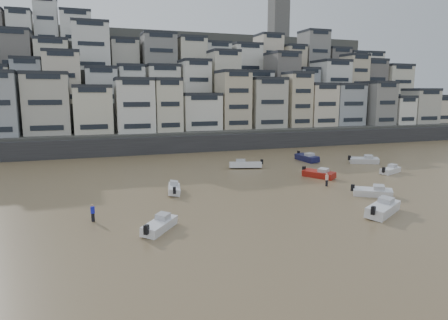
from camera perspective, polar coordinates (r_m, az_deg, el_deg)
name	(u,v)px	position (r m, az deg, el deg)	size (l,w,h in m)	color
ground	(365,318)	(24.96, 19.45, -20.46)	(400.00, 400.00, 0.00)	olive
harbor_wall	(204,143)	(85.71, -2.89, 2.43)	(140.00, 3.00, 3.50)	#38383A
hillside	(182,91)	(124.80, -6.09, 9.77)	(141.04, 66.00, 50.00)	#4C4C47
boat_i	(307,157)	(74.63, 11.76, 0.49)	(6.23, 2.04, 1.70)	#151743
boat_j	(160,223)	(36.85, -9.20, -8.92)	(5.05, 1.65, 1.38)	white
boat_d	(390,169)	(67.15, 22.69, -1.19)	(4.91, 1.61, 1.34)	white
boat_f	(174,188)	(50.16, -7.15, -3.96)	(4.79, 1.57, 1.31)	white
boat_g	(364,159)	(74.79, 19.38, 0.08)	(5.42, 1.77, 1.48)	silver
boat_e	(319,173)	(60.30, 13.39, -1.80)	(5.34, 1.75, 1.46)	maroon
boat_h	(245,163)	(66.30, 3.06, -0.49)	(5.82, 1.90, 1.59)	silver
boat_b	(373,191)	(51.34, 20.48, -4.16)	(4.90, 1.60, 1.34)	silver
boat_a	(383,206)	(44.14, 21.78, -6.17)	(6.22, 2.04, 1.70)	white
person_blue	(93,213)	(40.85, -18.24, -7.17)	(0.44, 0.44, 1.74)	#191FC2
person_pink	(327,180)	(55.07, 14.47, -2.75)	(0.44, 0.44, 1.74)	beige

